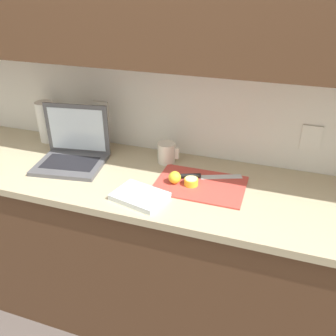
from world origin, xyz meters
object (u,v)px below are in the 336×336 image
cutting_board (200,185)px  lemon_whole_beside (175,177)px  measuring_cup (167,153)px  knife (198,176)px  lemon_half_cut (191,182)px  laptop (73,150)px  paper_towel_roll (47,122)px

cutting_board → lemon_whole_beside: lemon_whole_beside is taller
measuring_cup → knife: bearing=-30.7°
lemon_half_cut → measuring_cup: measuring_cup is taller
laptop → lemon_whole_beside: 0.56m
knife → lemon_whole_beside: bearing=-159.9°
cutting_board → measuring_cup: bearing=142.4°
paper_towel_roll → measuring_cup: bearing=-3.1°
lemon_half_cut → paper_towel_roll: (-0.91, 0.23, 0.09)m
cutting_board → lemon_half_cut: lemon_half_cut is taller
lemon_half_cut → measuring_cup: 0.26m
measuring_cup → lemon_whole_beside: bearing=-61.6°
measuring_cup → paper_towel_roll: size_ratio=0.48×
knife → paper_towel_roll: (-0.92, 0.16, 0.10)m
cutting_board → lemon_whole_beside: size_ratio=7.01×
lemon_half_cut → laptop: bearing=176.2°
cutting_board → measuring_cup: measuring_cup is taller
laptop → knife: laptop is taller
knife → lemon_half_cut: (-0.01, -0.07, 0.01)m
cutting_board → measuring_cup: 0.28m
laptop → cutting_board: (0.67, -0.02, -0.06)m
cutting_board → measuring_cup: size_ratio=3.66×
lemon_half_cut → paper_towel_roll: paper_towel_roll is taller
laptop → lemon_whole_beside: bearing=-14.0°
knife → lemon_half_cut: 0.07m
paper_towel_roll → laptop: bearing=-33.6°
lemon_whole_beside → lemon_half_cut: bearing=5.9°
laptop → measuring_cup: (0.45, 0.15, -0.01)m
laptop → lemon_half_cut: 0.63m
laptop → lemon_half_cut: laptop is taller
lemon_whole_beside → measuring_cup: (-0.11, 0.20, 0.02)m
measuring_cup → paper_towel_roll: bearing=176.9°
laptop → measuring_cup: 0.47m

